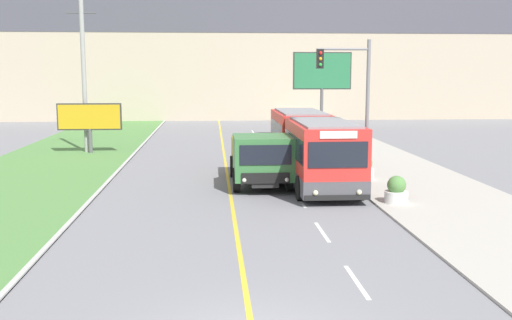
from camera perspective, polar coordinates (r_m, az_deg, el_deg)
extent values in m
cube|color=silver|center=(15.16, 9.55, -11.34)|extent=(0.12, 2.40, 0.01)
cube|color=silver|center=(19.45, 6.32, -6.82)|extent=(0.12, 2.40, 0.01)
cube|color=silver|center=(23.85, 4.30, -3.93)|extent=(0.12, 2.40, 0.01)
cube|color=silver|center=(28.32, 2.92, -1.95)|extent=(0.12, 2.40, 0.01)
cube|color=silver|center=(32.82, 1.92, -0.50)|extent=(0.12, 2.40, 0.01)
cube|color=silver|center=(37.35, 1.16, 0.59)|extent=(0.12, 2.40, 0.01)
cube|color=silver|center=(41.89, 0.57, 1.45)|extent=(0.12, 2.40, 0.01)
cube|color=silver|center=(46.45, 0.09, 2.13)|extent=(0.12, 2.40, 0.01)
cube|color=silver|center=(51.01, -0.30, 2.70)|extent=(0.12, 2.40, 0.01)
cube|color=red|center=(25.49, 6.44, 0.51)|extent=(2.57, 5.84, 2.67)
cube|color=#4C4C51|center=(25.65, 6.40, -1.67)|extent=(2.59, 5.86, 0.70)
cube|color=black|center=(25.44, 6.45, 1.41)|extent=(2.60, 5.37, 0.94)
cube|color=gray|center=(25.34, 6.49, 3.59)|extent=(2.19, 5.25, 0.08)
cube|color=red|center=(32.09, 4.22, 2.17)|extent=(2.57, 5.84, 2.67)
cube|color=#4C4C51|center=(32.21, 4.20, 0.42)|extent=(2.59, 5.86, 0.70)
cube|color=black|center=(32.05, 4.22, 2.88)|extent=(2.60, 5.37, 0.94)
cube|color=gray|center=(31.97, 4.24, 4.62)|extent=(2.19, 5.25, 0.08)
cube|color=#474747|center=(28.78, 5.20, 1.44)|extent=(2.37, 0.90, 2.46)
cube|color=black|center=(22.58, 7.83, 0.49)|extent=(2.26, 0.04, 0.98)
cube|color=black|center=(22.86, 7.75, -3.58)|extent=(2.52, 0.06, 0.20)
sphere|color=#F4EAB2|center=(22.65, 5.70, -3.14)|extent=(0.20, 0.20, 0.20)
sphere|color=#F4EAB2|center=(22.99, 9.81, -3.04)|extent=(0.20, 0.20, 0.20)
cube|color=white|center=(22.49, 7.87, 2.40)|extent=(1.41, 0.04, 0.28)
cylinder|color=black|center=(23.88, 4.23, -2.70)|extent=(0.28, 1.00, 1.00)
cylinder|color=black|center=(24.36, 9.93, -2.58)|extent=(0.28, 1.00, 1.00)
cylinder|color=black|center=(27.30, 3.15, -1.28)|extent=(0.28, 1.00, 1.00)
cylinder|color=black|center=(27.71, 8.17, -1.21)|extent=(0.28, 1.00, 1.00)
cylinder|color=black|center=(32.65, 1.92, 0.33)|extent=(0.28, 1.00, 1.00)
cylinder|color=black|center=(33.00, 6.15, 0.37)|extent=(0.28, 1.00, 1.00)
cube|color=black|center=(27.67, 0.33, -1.25)|extent=(1.12, 6.24, 0.20)
cube|color=#38753D|center=(25.71, 0.66, 0.28)|extent=(2.50, 2.58, 1.82)
cube|color=black|center=(24.38, 0.92, 0.48)|extent=(2.12, 0.04, 0.82)
cube|color=black|center=(24.52, 0.92, -1.75)|extent=(2.00, 0.06, 0.44)
sphere|color=silver|center=(24.46, -1.12, -1.94)|extent=(0.18, 0.18, 0.18)
sphere|color=silver|center=(24.62, 2.95, -1.88)|extent=(0.18, 0.18, 0.18)
cube|color=#B7931E|center=(29.04, 0.11, -0.47)|extent=(2.37, 3.41, 0.12)
cube|color=#B7931E|center=(28.88, -2.12, 0.69)|extent=(0.12, 3.41, 1.33)
cube|color=#B7931E|center=(29.05, 2.32, 0.73)|extent=(0.12, 3.41, 1.33)
cube|color=#B7931E|center=(27.33, 0.37, 0.25)|extent=(2.37, 0.12, 1.33)
cube|color=#B7931E|center=(30.57, -0.13, 1.12)|extent=(2.37, 0.12, 1.33)
cube|color=#B7931E|center=(27.23, 0.37, 1.88)|extent=(2.37, 0.12, 0.24)
cylinder|color=black|center=(25.54, -1.87, -1.90)|extent=(0.30, 1.04, 1.04)
cylinder|color=black|center=(25.73, 3.25, -1.83)|extent=(0.30, 1.04, 1.04)
cylinder|color=black|center=(29.15, -2.17, -0.61)|extent=(0.30, 1.04, 1.04)
cylinder|color=black|center=(29.32, 2.32, -0.56)|extent=(0.30, 1.04, 1.04)
cylinder|color=#9E9E99|center=(39.23, -16.08, 7.86)|extent=(0.28, 0.28, 9.86)
cylinder|color=#4C4C4C|center=(39.39, -16.30, 13.31)|extent=(1.80, 0.08, 0.08)
cylinder|color=slate|center=(25.81, 10.54, 4.09)|extent=(0.16, 0.16, 6.42)
cylinder|color=slate|center=(25.50, 8.28, 10.41)|extent=(2.20, 0.10, 0.10)
cube|color=black|center=(25.30, 6.11, 9.56)|extent=(0.28, 0.24, 0.80)
sphere|color=red|center=(25.18, 6.17, 10.11)|extent=(0.14, 0.14, 0.14)
sphere|color=orange|center=(25.17, 6.16, 9.56)|extent=(0.14, 0.14, 0.14)
sphere|color=green|center=(25.17, 6.16, 9.02)|extent=(0.14, 0.14, 0.14)
cylinder|color=#59595B|center=(45.75, 6.26, 4.40)|extent=(0.24, 0.24, 3.84)
cube|color=#333333|center=(45.64, 6.32, 8.44)|extent=(4.40, 0.20, 2.78)
cube|color=#287547|center=(45.53, 6.35, 8.44)|extent=(4.24, 0.02, 2.62)
cylinder|color=#59595B|center=(38.97, -15.49, 1.75)|extent=(0.24, 0.24, 1.55)
cube|color=#333333|center=(38.83, -15.58, 3.99)|extent=(3.96, 0.20, 1.67)
cube|color=gold|center=(38.73, -15.61, 3.98)|extent=(3.80, 0.02, 1.51)
cylinder|color=silver|center=(23.72, 13.21, -3.46)|extent=(0.90, 0.90, 0.45)
sphere|color=#518442|center=(23.63, 13.24, -2.33)|extent=(0.72, 0.72, 0.72)
cylinder|color=silver|center=(28.64, 10.33, -1.28)|extent=(0.86, 0.86, 0.51)
sphere|color=#518442|center=(28.57, 10.35, -0.32)|extent=(0.69, 0.69, 0.69)
cylinder|color=silver|center=(33.63, 8.13, 0.19)|extent=(0.92, 0.92, 0.50)
sphere|color=#518442|center=(33.56, 8.15, 1.04)|extent=(0.73, 0.73, 0.73)
cylinder|color=silver|center=(38.69, 6.63, 1.28)|extent=(0.99, 0.99, 0.48)
sphere|color=#518442|center=(38.63, 6.65, 2.04)|extent=(0.80, 0.80, 0.80)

